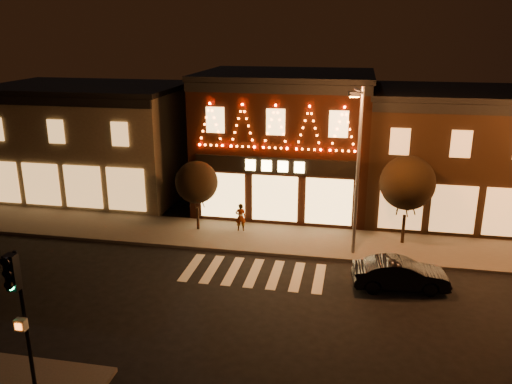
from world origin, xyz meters
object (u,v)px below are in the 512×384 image
(streetlamp_mid, at_px, (357,160))
(dark_sedan, at_px, (400,274))
(pedestrian, at_px, (241,217))
(traffic_signal_near, at_px, (18,297))

(streetlamp_mid, bearing_deg, dark_sedan, -66.51)
(streetlamp_mid, xyz_separation_m, dark_sedan, (2.09, -2.91, -4.25))
(pedestrian, bearing_deg, traffic_signal_near, 65.07)
(streetlamp_mid, distance_m, pedestrian, 7.55)
(streetlamp_mid, xyz_separation_m, pedestrian, (-6.07, 2.05, -4.00))
(traffic_signal_near, relative_size, pedestrian, 3.02)
(traffic_signal_near, bearing_deg, pedestrian, 76.21)
(dark_sedan, height_order, pedestrian, pedestrian)
(traffic_signal_near, height_order, streetlamp_mid, streetlamp_mid)
(streetlamp_mid, bearing_deg, pedestrian, 149.09)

